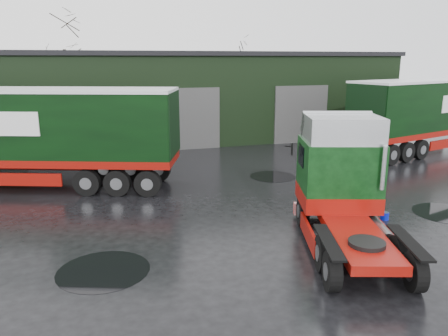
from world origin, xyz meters
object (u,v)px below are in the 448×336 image
at_px(tree_back_b, 231,79).
at_px(tree_back_a, 66,71).
at_px(trailer_left, 16,138).
at_px(wash_bucket, 385,216).
at_px(hero_tractor, 353,189).
at_px(lorry_right, 435,115).
at_px(warehouse, 172,94).

bearing_deg(tree_back_b, tree_back_a, 180.00).
bearing_deg(trailer_left, wash_bucket, -103.05).
distance_m(trailer_left, tree_back_a, 22.39).
bearing_deg(hero_tractor, wash_bucket, 53.78).
distance_m(lorry_right, tree_back_a, 31.24).
xyz_separation_m(hero_tractor, tree_back_a, (-9.13, 33.00, 2.72)).
bearing_deg(tree_back_a, hero_tractor, -74.54).
xyz_separation_m(warehouse, tree_back_a, (-8.00, 10.00, 1.59)).
height_order(warehouse, tree_back_b, tree_back_b).
relative_size(trailer_left, tree_back_b, 1.97).
height_order(hero_tractor, tree_back_b, tree_back_b).
bearing_deg(wash_bucket, hero_tractor, -144.02).
relative_size(wash_bucket, tree_back_a, 0.03).
relative_size(warehouse, trailer_left, 2.20).
distance_m(warehouse, wash_bucket, 21.51).
relative_size(tree_back_a, tree_back_b, 1.27).
bearing_deg(warehouse, tree_back_a, 128.66).
xyz_separation_m(trailer_left, wash_bucket, (13.48, -8.72, -2.15)).
xyz_separation_m(warehouse, trailer_left, (-9.50, -12.20, -0.87)).
xyz_separation_m(lorry_right, wash_bucket, (-11.02, -9.93, -2.17)).
bearing_deg(trailer_left, tree_back_b, -18.40).
xyz_separation_m(warehouse, hero_tractor, (1.13, -23.00, -1.12)).
distance_m(warehouse, tree_back_b, 12.82).
height_order(lorry_right, tree_back_b, tree_back_b).
height_order(hero_tractor, trailer_left, trailer_left).
relative_size(hero_tractor, tree_back_b, 0.87).
relative_size(warehouse, tree_back_a, 3.41).
distance_m(warehouse, tree_back_a, 12.90).
bearing_deg(hero_tractor, tree_back_b, 96.03).
relative_size(warehouse, hero_tractor, 4.95).
bearing_deg(warehouse, tree_back_b, 51.34).
xyz_separation_m(wash_bucket, tree_back_a, (-11.98, 30.93, 4.61)).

